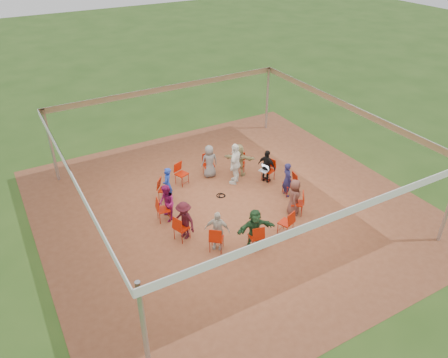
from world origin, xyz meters
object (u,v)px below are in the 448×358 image
chair_7 (216,239)px  chair_9 (286,223)px  chair_8 (256,236)px  person_seated_3 (167,185)px  chair_10 (297,203)px  person_seated_4 (166,203)px  person_seated_5 (184,220)px  cable_coil (221,196)px  chair_5 (164,210)px  chair_2 (209,165)px  chair_4 (165,190)px  chair_11 (290,184)px  chair_0 (268,170)px  person_seated_9 (287,179)px  person_seated_8 (294,197)px  chair_3 (182,174)px  chair_6 (182,228)px  chair_1 (239,164)px  person_seated_2 (209,161)px  person_seated_0 (267,166)px  person_seated_6 (217,230)px  standing_person (235,164)px  person_seated_1 (239,160)px  person_seated_7 (255,228)px  laptop (264,169)px

chair_7 → chair_9: 2.41m
chair_8 → person_seated_3: 4.08m
chair_7 → chair_10: (3.39, 0.31, 0.00)m
person_seated_4 → person_seated_5: 1.18m
chair_9 → cable_coil: (-0.75, 3.01, -0.43)m
chair_5 → chair_2: bearing=135.0°
chair_4 → chair_8: bearing=60.0°
chair_11 → cable_coil: chair_11 is taller
chair_0 → person_seated_9: size_ratio=0.66×
chair_4 → person_seated_8: person_seated_8 is taller
chair_3 → chair_10: 4.65m
chair_2 → chair_6: (-2.67, -3.21, 0.00)m
chair_4 → chair_5: same height
chair_1 → person_seated_2: (-1.15, 0.41, 0.24)m
chair_3 → chair_0: bearing=135.0°
chair_3 → chair_9: same height
person_seated_0 → chair_2: bearing=27.5°
chair_0 → person_seated_8: person_seated_8 is taller
chair_5 → chair_11: size_ratio=1.00×
chair_11 → chair_8: bearing=135.0°
chair_11 → person_seated_4: bearing=90.0°
person_seated_5 → person_seated_6: (0.68, -0.97, 0.00)m
chair_10 → cable_coil: size_ratio=2.50×
chair_11 → person_seated_3: size_ratio=0.66×
chair_1 → chair_7: same height
chair_5 → person_seated_6: bearing=32.5°
chair_1 → person_seated_5: 4.54m
chair_4 → person_seated_3: size_ratio=0.66×
chair_4 → person_seated_5: person_seated_5 is taller
person_seated_3 → standing_person: bearing=127.0°
chair_7 → person_seated_5: bearing=159.6°
person_seated_2 → person_seated_3: 2.29m
chair_10 → chair_8: bearing=150.0°
chair_10 → person_seated_5: (-4.00, 0.75, 0.24)m
person_seated_0 → person_seated_3: bearing=60.0°
chair_8 → person_seated_6: 1.24m
chair_11 → person_seated_8: (-0.62, -1.06, 0.24)m
person_seated_1 → person_seated_5: (-3.61, -2.55, 0.00)m
chair_5 → chair_8: (1.96, -2.78, 0.00)m
chair_3 → person_seated_6: size_ratio=0.66×
standing_person → chair_9: bearing=47.3°
person_seated_7 → person_seated_6: bearing=165.0°
person_seated_5 → laptop: size_ratio=3.22×
chair_4 → person_seated_7: size_ratio=0.66×
person_seated_7 → chair_7: bearing=170.4°
chair_8 → chair_5: bearing=135.0°
chair_6 → chair_5: bearing=165.0°
chair_0 → chair_7: 4.65m
chair_4 → person_seated_6: 3.33m
chair_3 → chair_4: size_ratio=1.00×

